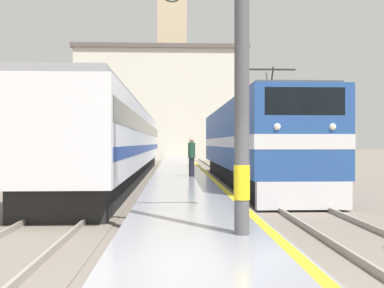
# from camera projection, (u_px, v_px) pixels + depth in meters

# --- Properties ---
(ground_plane) EXTENTS (200.00, 200.00, 0.00)m
(ground_plane) POSITION_uv_depth(u_px,v_px,m) (179.00, 168.00, 35.60)
(ground_plane) COLOR #70665B
(platform) EXTENTS (2.88, 140.00, 0.43)m
(platform) POSITION_uv_depth(u_px,v_px,m) (180.00, 169.00, 30.60)
(platform) COLOR gray
(platform) RESTS_ON ground
(rail_track_near) EXTENTS (2.84, 140.00, 0.16)m
(rail_track_near) POSITION_uv_depth(u_px,v_px,m) (228.00, 172.00, 30.74)
(rail_track_near) COLOR #70665B
(rail_track_near) RESTS_ON ground
(rail_track_far) EXTENTS (2.84, 140.00, 0.16)m
(rail_track_far) POSITION_uv_depth(u_px,v_px,m) (131.00, 172.00, 30.46)
(rail_track_far) COLOR #70665B
(rail_track_far) RESTS_ON ground
(locomotive_train) EXTENTS (2.92, 18.89, 4.89)m
(locomotive_train) POSITION_uv_depth(u_px,v_px,m) (249.00, 143.00, 22.11)
(locomotive_train) COLOR black
(locomotive_train) RESTS_ON ground
(passenger_train) EXTENTS (2.92, 30.09, 3.85)m
(passenger_train) POSITION_uv_depth(u_px,v_px,m) (122.00, 142.00, 25.28)
(passenger_train) COLOR black
(passenger_train) RESTS_ON ground
(person_on_platform) EXTENTS (0.34, 0.34, 1.83)m
(person_on_platform) POSITION_uv_depth(u_px,v_px,m) (192.00, 156.00, 21.14)
(person_on_platform) COLOR #23232D
(person_on_platform) RESTS_ON platform
(clock_tower) EXTENTS (5.42, 5.42, 31.15)m
(clock_tower) POSITION_uv_depth(u_px,v_px,m) (172.00, 47.00, 67.43)
(clock_tower) COLOR tan
(clock_tower) RESTS_ON ground
(station_building) EXTENTS (20.83, 7.04, 13.57)m
(station_building) POSITION_uv_depth(u_px,v_px,m) (161.00, 104.00, 55.25)
(station_building) COLOR beige
(station_building) RESTS_ON ground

